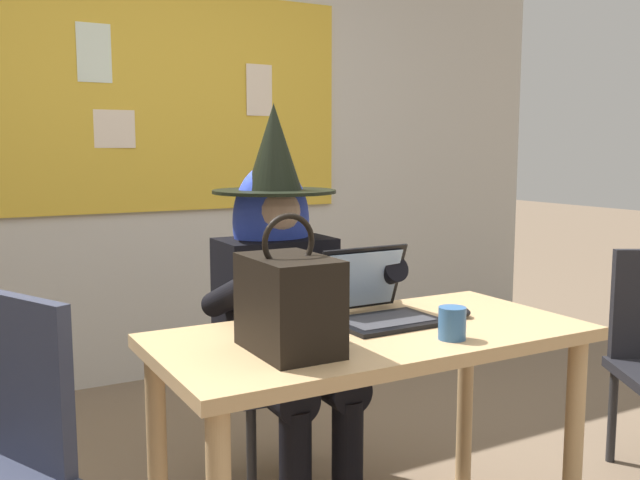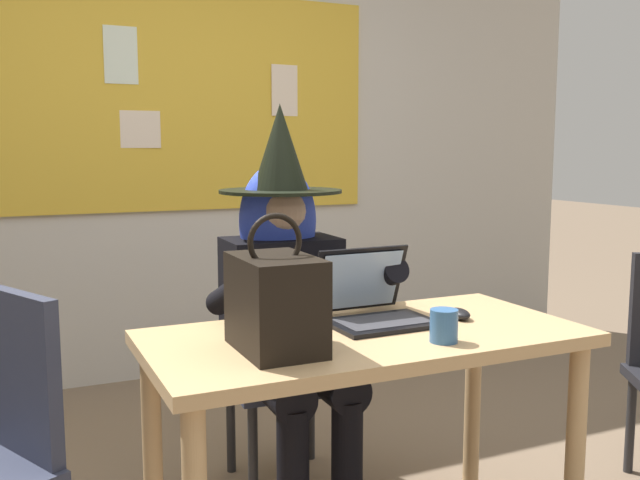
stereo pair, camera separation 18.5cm
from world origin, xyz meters
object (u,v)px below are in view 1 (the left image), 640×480
Objects in this scene: desk_main at (372,364)px; coffee_mug at (452,323)px; chair_at_desk at (270,354)px; laptop at (376,305)px; handbag at (289,303)px; person_costumed at (282,286)px; computer_mouse at (459,311)px.

coffee_mug is at bearing -52.65° from desk_main.
chair_at_desk is 2.67× the size of laptop.
handbag reaches higher than coffee_mug.
desk_main is at bearing 6.20° from chair_at_desk.
computer_mouse is (0.38, -0.54, -0.03)m from person_costumed.
handbag is at bearing -167.56° from desk_main.
chair_at_desk is 0.89m from handbag.
chair_at_desk is 8.57× the size of computer_mouse.
computer_mouse is at bearing -19.16° from laptop.
computer_mouse is 0.28× the size of handbag.
desk_main is 0.40m from handbag.
handbag is at bearing -157.56° from laptop.
laptop is at bearing 52.21° from desk_main.
computer_mouse is at bearing 45.80° from coffee_mug.
laptop is 0.44m from handbag.
handbag is (-0.29, -0.75, 0.38)m from chair_at_desk.
chair_at_desk is at bearing 92.16° from desk_main.
coffee_mug is at bearing 15.21° from chair_at_desk.
computer_mouse is 0.68m from handbag.
handbag reaches higher than computer_mouse.
coffee_mug is (0.46, -0.12, -0.09)m from handbag.
chair_at_desk is 0.61× the size of person_costumed.
chair_at_desk is 9.38× the size of coffee_mug.
computer_mouse is at bearing 7.41° from handbag.
laptop reaches higher than chair_at_desk.
desk_main is at bearing 127.35° from coffee_mug.
handbag is (-0.32, -0.07, 0.24)m from desk_main.
computer_mouse reaches higher than desk_main.
chair_at_desk is at bearing 68.77° from handbag.
laptop is at bearing 102.55° from coffee_mug.
computer_mouse is (0.27, -0.09, -0.03)m from laptop.
handbag is at bearing -22.98° from person_costumed.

